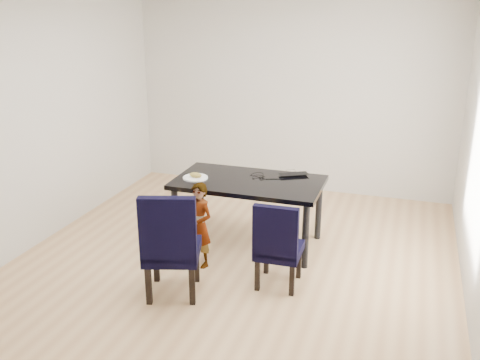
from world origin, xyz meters
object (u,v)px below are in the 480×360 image
(child, at_px, (199,225))
(plate, at_px, (195,178))
(dining_table, at_px, (248,212))
(chair_left, at_px, (172,242))
(laptop, at_px, (292,173))
(chair_right, at_px, (279,243))

(child, relative_size, plate, 3.23)
(dining_table, bearing_deg, chair_left, -105.59)
(chair_left, height_order, child, chair_left)
(dining_table, xyz_separation_m, laptop, (0.41, 0.35, 0.39))
(dining_table, height_order, chair_right, chair_right)
(dining_table, relative_size, chair_left, 1.55)
(dining_table, xyz_separation_m, plate, (-0.58, -0.12, 0.38))
(dining_table, xyz_separation_m, child, (-0.32, -0.65, 0.07))
(chair_left, distance_m, plate, 1.17)
(dining_table, bearing_deg, chair_right, -54.81)
(child, bearing_deg, chair_left, -68.03)
(dining_table, height_order, plate, plate)
(chair_left, xyz_separation_m, child, (0.03, 0.59, -0.07))
(dining_table, relative_size, chair_right, 1.84)
(chair_left, relative_size, plate, 3.73)
(child, bearing_deg, laptop, 78.48)
(child, distance_m, plate, 0.67)
(dining_table, relative_size, laptop, 4.91)
(chair_left, relative_size, child, 1.16)
(chair_left, height_order, laptop, chair_left)
(dining_table, xyz_separation_m, chair_left, (-0.35, -1.24, 0.14))
(plate, height_order, laptop, laptop)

